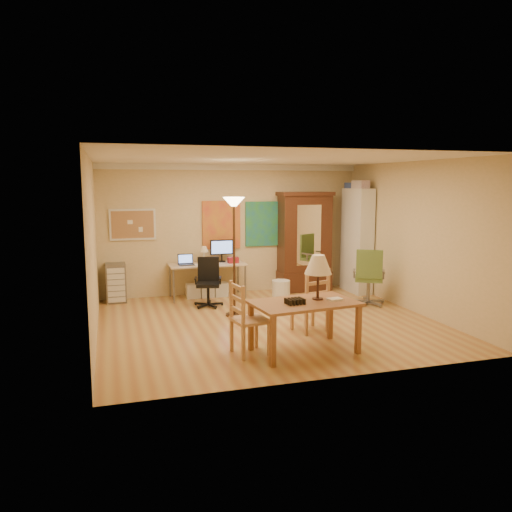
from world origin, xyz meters
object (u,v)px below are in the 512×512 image
object	(u,v)px
computer_desk	(208,277)
office_chair_green	(368,290)
office_chair_black	(208,293)
bookshelf	(357,241)
dining_table	(310,291)
armoire	(304,248)

from	to	relation	value
computer_desk	office_chair_green	xyz separation A→B (m)	(2.80, -1.52, -0.13)
office_chair_black	bookshelf	bearing A→B (deg)	6.68
computer_desk	bookshelf	distance (m)	3.24
dining_table	computer_desk	world-z (taller)	dining_table
computer_desk	bookshelf	xyz separation A→B (m)	(3.15, -0.36, 0.67)
office_chair_green	bookshelf	distance (m)	1.45
computer_desk	bookshelf	size ratio (longest dim) A/B	0.70
armoire	bookshelf	xyz separation A→B (m)	(1.02, -0.44, 0.17)
office_chair_black	armoire	xyz separation A→B (m)	(2.28, 0.83, 0.68)
office_chair_black	bookshelf	size ratio (longest dim) A/B	0.42
armoire	dining_table	bearing A→B (deg)	-111.04
office_chair_black	office_chair_green	xyz separation A→B (m)	(2.96, -0.77, 0.05)
office_chair_green	office_chair_black	bearing A→B (deg)	165.33
computer_desk	armoire	world-z (taller)	armoire
armoire	bookshelf	distance (m)	1.12
office_chair_green	armoire	distance (m)	1.85
dining_table	office_chair_green	size ratio (longest dim) A/B	1.39
computer_desk	office_chair_green	size ratio (longest dim) A/B	1.41
computer_desk	office_chair_black	world-z (taller)	computer_desk
armoire	bookshelf	bearing A→B (deg)	-23.33
bookshelf	computer_desk	bearing A→B (deg)	173.55
dining_table	armoire	bearing A→B (deg)	68.96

